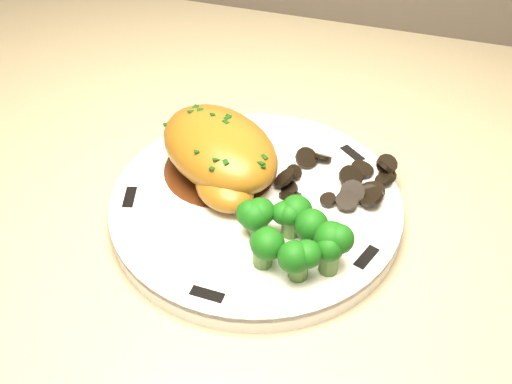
# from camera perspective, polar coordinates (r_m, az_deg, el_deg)

# --- Properties ---
(plate) EXTENTS (0.35, 0.35, 0.02)m
(plate) POSITION_cam_1_polar(r_m,az_deg,el_deg) (0.59, 0.00, -1.35)
(plate) COLOR white
(plate) RESTS_ON counter
(rim_accent_0) EXTENTS (0.03, 0.02, 0.00)m
(rim_accent_0) POSITION_cam_1_polar(r_m,az_deg,el_deg) (0.64, 8.56, 3.37)
(rim_accent_0) COLOR black
(rim_accent_0) RESTS_ON plate
(rim_accent_1) EXTENTS (0.03, 0.02, 0.00)m
(rim_accent_1) POSITION_cam_1_polar(r_m,az_deg,el_deg) (0.67, -2.84, 5.85)
(rim_accent_1) COLOR black
(rim_accent_1) RESTS_ON plate
(rim_accent_2) EXTENTS (0.02, 0.03, 0.00)m
(rim_accent_2) POSITION_cam_1_polar(r_m,az_deg,el_deg) (0.59, -11.16, -0.47)
(rim_accent_2) COLOR black
(rim_accent_2) RESTS_ON plate
(rim_accent_3) EXTENTS (0.03, 0.01, 0.00)m
(rim_accent_3) POSITION_cam_1_polar(r_m,az_deg,el_deg) (0.51, -4.36, -9.08)
(rim_accent_3) COLOR black
(rim_accent_3) RESTS_ON plate
(rim_accent_4) EXTENTS (0.02, 0.03, 0.00)m
(rim_accent_4) POSITION_cam_1_polar(r_m,az_deg,el_deg) (0.54, 9.79, -5.76)
(rim_accent_4) COLOR black
(rim_accent_4) RESTS_ON plate
(gravy_pool) EXTENTS (0.11, 0.11, 0.00)m
(gravy_pool) POSITION_cam_1_polar(r_m,az_deg,el_deg) (0.61, -3.17, 2.03)
(gravy_pool) COLOR #3F1C0B
(gravy_pool) RESTS_ON plate
(chicken_breast) EXTENTS (0.16, 0.15, 0.05)m
(chicken_breast) POSITION_cam_1_polar(r_m,az_deg,el_deg) (0.59, -3.22, 3.53)
(chicken_breast) COLOR #956219
(chicken_breast) RESTS_ON plate
(mushroom_pile) EXTENTS (0.09, 0.07, 0.02)m
(mushroom_pile) POSITION_cam_1_polar(r_m,az_deg,el_deg) (0.60, 7.03, 0.83)
(mushroom_pile) COLOR black
(mushroom_pile) RESTS_ON plate
(broccoli_florets) EXTENTS (0.09, 0.07, 0.04)m
(broccoli_florets) POSITION_cam_1_polar(r_m,az_deg,el_deg) (0.52, 3.30, -4.05)
(broccoli_florets) COLOR #49712F
(broccoli_florets) RESTS_ON plate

